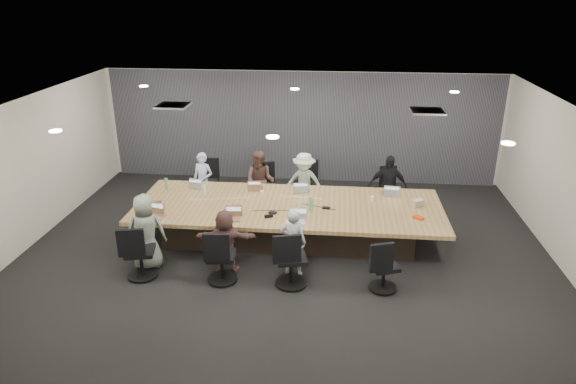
# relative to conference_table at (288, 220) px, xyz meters

# --- Properties ---
(floor) EXTENTS (10.00, 8.00, 0.00)m
(floor) POSITION_rel_conference_table_xyz_m (0.00, -0.50, -0.40)
(floor) COLOR black
(floor) RESTS_ON ground
(ceiling) EXTENTS (10.00, 8.00, 0.00)m
(ceiling) POSITION_rel_conference_table_xyz_m (0.00, -0.50, 2.40)
(ceiling) COLOR white
(ceiling) RESTS_ON wall_back
(wall_back) EXTENTS (10.00, 0.00, 2.80)m
(wall_back) POSITION_rel_conference_table_xyz_m (0.00, 3.50, 1.00)
(wall_back) COLOR beige
(wall_back) RESTS_ON ground
(wall_front) EXTENTS (10.00, 0.00, 2.80)m
(wall_front) POSITION_rel_conference_table_xyz_m (0.00, -4.50, 1.00)
(wall_front) COLOR beige
(wall_front) RESTS_ON ground
(wall_left) EXTENTS (0.00, 8.00, 2.80)m
(wall_left) POSITION_rel_conference_table_xyz_m (-5.00, -0.50, 1.00)
(wall_left) COLOR beige
(wall_left) RESTS_ON ground
(wall_right) EXTENTS (0.00, 8.00, 2.80)m
(wall_right) POSITION_rel_conference_table_xyz_m (5.00, -0.50, 1.00)
(wall_right) COLOR beige
(wall_right) RESTS_ON ground
(curtain) EXTENTS (9.80, 0.04, 2.80)m
(curtain) POSITION_rel_conference_table_xyz_m (0.00, 3.42, 1.00)
(curtain) COLOR #4E4D5B
(curtain) RESTS_ON ground
(conference_table) EXTENTS (6.00, 2.20, 0.74)m
(conference_table) POSITION_rel_conference_table_xyz_m (0.00, 0.00, 0.00)
(conference_table) COLOR #31251D
(conference_table) RESTS_ON ground
(chair_0) EXTENTS (0.60, 0.60, 0.82)m
(chair_0) POSITION_rel_conference_table_xyz_m (-2.07, 1.70, 0.01)
(chair_0) COLOR black
(chair_0) RESTS_ON ground
(chair_1) EXTENTS (0.61, 0.61, 0.74)m
(chair_1) POSITION_rel_conference_table_xyz_m (-0.77, 1.70, -0.03)
(chair_1) COLOR black
(chair_1) RESTS_ON ground
(chair_2) EXTENTS (0.71, 0.71, 0.85)m
(chair_2) POSITION_rel_conference_table_xyz_m (0.21, 1.70, 0.02)
(chair_2) COLOR black
(chair_2) RESTS_ON ground
(chair_3) EXTENTS (0.58, 0.58, 0.72)m
(chair_3) POSITION_rel_conference_table_xyz_m (2.04, 1.70, -0.04)
(chair_3) COLOR black
(chair_3) RESTS_ON ground
(chair_4) EXTENTS (0.66, 0.66, 0.83)m
(chair_4) POSITION_rel_conference_table_xyz_m (-2.40, -1.70, 0.01)
(chair_4) COLOR black
(chair_4) RESTS_ON ground
(chair_5) EXTENTS (0.59, 0.59, 0.81)m
(chair_5) POSITION_rel_conference_table_xyz_m (-0.98, -1.70, 0.00)
(chair_5) COLOR black
(chair_5) RESTS_ON ground
(chair_6) EXTENTS (0.70, 0.70, 0.86)m
(chair_6) POSITION_rel_conference_table_xyz_m (0.21, -1.70, 0.03)
(chair_6) COLOR black
(chair_6) RESTS_ON ground
(chair_7) EXTENTS (0.63, 0.63, 0.73)m
(chair_7) POSITION_rel_conference_table_xyz_m (1.76, -1.70, -0.03)
(chair_7) COLOR black
(chair_7) RESTS_ON ground
(person_0) EXTENTS (0.53, 0.41, 1.31)m
(person_0) POSITION_rel_conference_table_xyz_m (-2.07, 1.35, 0.25)
(person_0) COLOR silver
(person_0) RESTS_ON ground
(laptop_0) EXTENTS (0.34, 0.26, 0.02)m
(laptop_0) POSITION_rel_conference_table_xyz_m (-2.07, 0.80, 0.35)
(laptop_0) COLOR #B2B2B7
(laptop_0) RESTS_ON conference_table
(person_1) EXTENTS (0.74, 0.62, 1.38)m
(person_1) POSITION_rel_conference_table_xyz_m (-0.77, 1.35, 0.29)
(person_1) COLOR brown
(person_1) RESTS_ON ground
(laptop_1) EXTENTS (0.30, 0.23, 0.02)m
(laptop_1) POSITION_rel_conference_table_xyz_m (-0.77, 0.80, 0.35)
(laptop_1) COLOR #8C6647
(laptop_1) RESTS_ON conference_table
(person_2) EXTENTS (0.97, 0.66, 1.38)m
(person_2) POSITION_rel_conference_table_xyz_m (0.21, 1.35, 0.29)
(person_2) COLOR #AAC6AA
(person_2) RESTS_ON ground
(laptop_2) EXTENTS (0.34, 0.26, 0.02)m
(laptop_2) POSITION_rel_conference_table_xyz_m (0.21, 0.80, 0.35)
(laptop_2) COLOR #B2B2B7
(laptop_2) RESTS_ON conference_table
(person_3) EXTENTS (0.83, 0.38, 1.38)m
(person_3) POSITION_rel_conference_table_xyz_m (2.04, 1.35, 0.29)
(person_3) COLOR black
(person_3) RESTS_ON ground
(laptop_3) EXTENTS (0.34, 0.25, 0.02)m
(laptop_3) POSITION_rel_conference_table_xyz_m (2.04, 0.80, 0.35)
(laptop_3) COLOR #B2B2B7
(laptop_3) RESTS_ON conference_table
(person_4) EXTENTS (0.77, 0.59, 1.40)m
(person_4) POSITION_rel_conference_table_xyz_m (-2.40, -1.35, 0.30)
(person_4) COLOR gray
(person_4) RESTS_ON ground
(laptop_4) EXTENTS (0.37, 0.29, 0.02)m
(laptop_4) POSITION_rel_conference_table_xyz_m (-2.40, -0.80, 0.35)
(laptop_4) COLOR #8C6647
(laptop_4) RESTS_ON conference_table
(person_5) EXTENTS (1.11, 0.43, 1.17)m
(person_5) POSITION_rel_conference_table_xyz_m (-0.98, -1.35, 0.18)
(person_5) COLOR brown
(person_5) RESTS_ON ground
(laptop_5) EXTENTS (0.34, 0.25, 0.02)m
(laptop_5) POSITION_rel_conference_table_xyz_m (-0.98, -0.80, 0.35)
(laptop_5) COLOR #8C6647
(laptop_5) RESTS_ON conference_table
(person_6) EXTENTS (0.49, 0.36, 1.25)m
(person_6) POSITION_rel_conference_table_xyz_m (0.21, -1.35, 0.22)
(person_6) COLOR #B2B1B5
(person_6) RESTS_ON ground
(laptop_6) EXTENTS (0.37, 0.28, 0.02)m
(laptop_6) POSITION_rel_conference_table_xyz_m (0.21, -0.80, 0.35)
(laptop_6) COLOR #B2B2B7
(laptop_6) RESTS_ON conference_table
(bottle_green_left) EXTENTS (0.07, 0.07, 0.24)m
(bottle_green_left) POSITION_rel_conference_table_xyz_m (-2.65, 0.58, 0.46)
(bottle_green_left) COLOR #56A55F
(bottle_green_left) RESTS_ON conference_table
(bottle_green_right) EXTENTS (0.09, 0.09, 0.27)m
(bottle_green_right) POSITION_rel_conference_table_xyz_m (0.45, -0.23, 0.48)
(bottle_green_right) COLOR #56A55F
(bottle_green_right) RESTS_ON conference_table
(bottle_clear) EXTENTS (0.07, 0.07, 0.20)m
(bottle_clear) POSITION_rel_conference_table_xyz_m (-1.77, 0.34, 0.44)
(bottle_clear) COLOR silver
(bottle_clear) RESTS_ON conference_table
(cup_white_far) EXTENTS (0.08, 0.08, 0.09)m
(cup_white_far) POSITION_rel_conference_table_xyz_m (-0.59, 0.45, 0.38)
(cup_white_far) COLOR white
(cup_white_far) RESTS_ON conference_table
(cup_white_near) EXTENTS (0.08, 0.08, 0.09)m
(cup_white_near) POSITION_rel_conference_table_xyz_m (1.65, 0.37, 0.39)
(cup_white_near) COLOR white
(cup_white_near) RESTS_ON conference_table
(mug_brown) EXTENTS (0.10, 0.10, 0.11)m
(mug_brown) POSITION_rel_conference_table_xyz_m (-2.51, -0.31, 0.40)
(mug_brown) COLOR brown
(mug_brown) RESTS_ON conference_table
(mic_left) EXTENTS (0.16, 0.13, 0.03)m
(mic_left) POSITION_rel_conference_table_xyz_m (-0.26, -0.44, 0.35)
(mic_left) COLOR black
(mic_left) RESTS_ON conference_table
(mic_right) EXTENTS (0.16, 0.13, 0.03)m
(mic_right) POSITION_rel_conference_table_xyz_m (0.75, -0.11, 0.35)
(mic_right) COLOR black
(mic_right) RESTS_ON conference_table
(stapler) EXTENTS (0.16, 0.10, 0.06)m
(stapler) POSITION_rel_conference_table_xyz_m (-0.31, -0.63, 0.37)
(stapler) COLOR black
(stapler) RESTS_ON conference_table
(canvas_bag) EXTENTS (0.28, 0.25, 0.13)m
(canvas_bag) POSITION_rel_conference_table_xyz_m (2.51, 0.20, 0.40)
(canvas_bag) COLOR #B1A18B
(canvas_bag) RESTS_ON conference_table
(snack_packet) EXTENTS (0.22, 0.20, 0.04)m
(snack_packet) POSITION_rel_conference_table_xyz_m (2.46, -0.40, 0.36)
(snack_packet) COLOR #E53F08
(snack_packet) RESTS_ON conference_table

